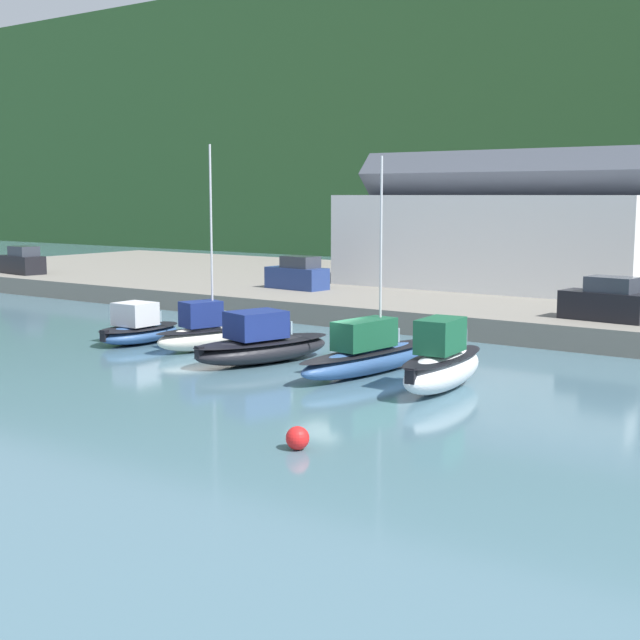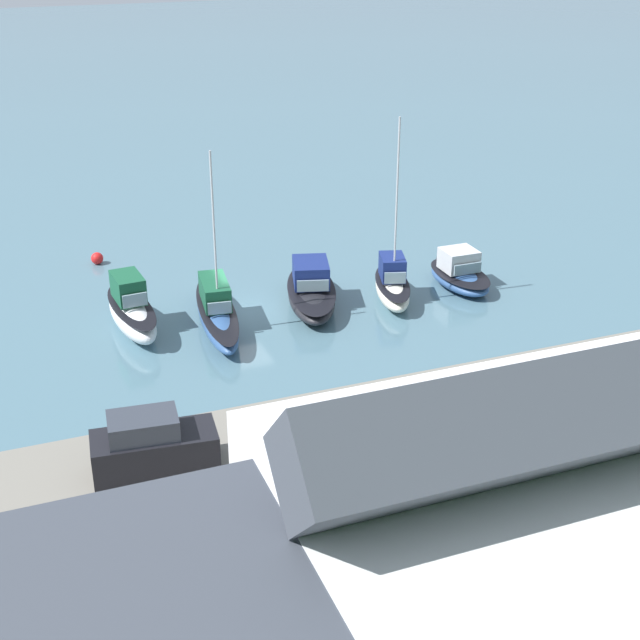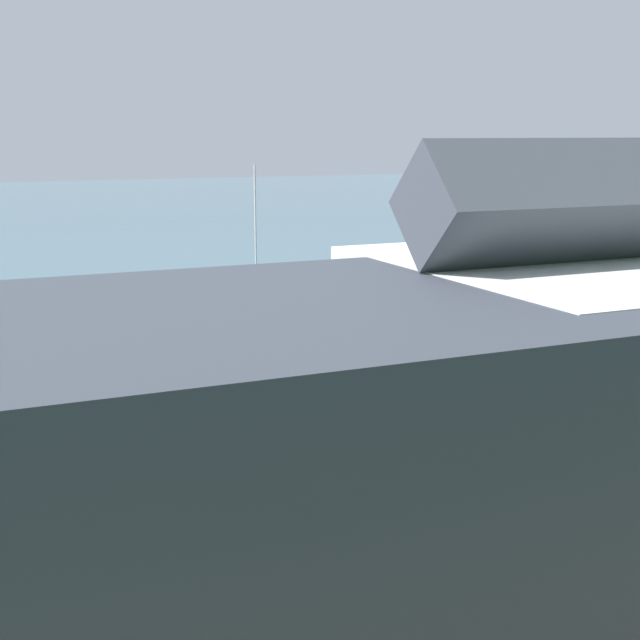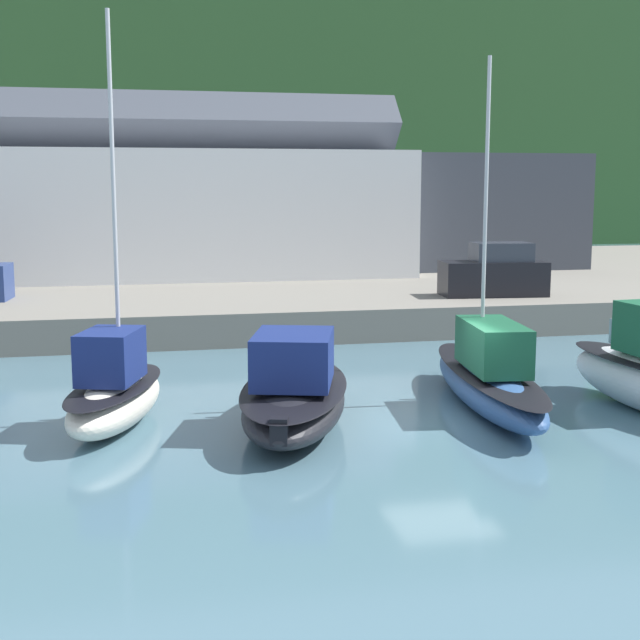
% 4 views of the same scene
% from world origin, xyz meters
% --- Properties ---
extents(ground_plane, '(320.00, 320.00, 0.00)m').
position_xyz_m(ground_plane, '(0.00, 0.00, 0.00)').
color(ground_plane, slate).
extents(quay_promenade, '(106.24, 28.89, 1.22)m').
position_xyz_m(quay_promenade, '(0.00, 25.31, 0.61)').
color(quay_promenade, gray).
rests_on(quay_promenade, ground_plane).
extents(yacht_club_building, '(18.57, 9.90, 6.08)m').
position_xyz_m(yacht_club_building, '(7.47, 28.17, 4.26)').
color(yacht_club_building, '#3D424C').
rests_on(yacht_club_building, quay_promenade).
extents(moored_boat_0, '(2.46, 4.80, 2.06)m').
position_xyz_m(moored_boat_0, '(-11.89, 0.91, 0.72)').
color(moored_boat_0, '#33568E').
rests_on(moored_boat_0, ground_plane).
extents(moored_boat_1, '(3.14, 5.46, 9.67)m').
position_xyz_m(moored_boat_1, '(-7.72, 1.27, 0.88)').
color(moored_boat_1, white).
rests_on(moored_boat_1, ground_plane).
extents(moored_boat_2, '(4.28, 7.33, 2.31)m').
position_xyz_m(moored_boat_2, '(-3.56, 0.38, 0.83)').
color(moored_boat_2, black).
rests_on(moored_boat_2, ground_plane).
extents(moored_boat_3, '(2.74, 8.55, 8.91)m').
position_xyz_m(moored_boat_3, '(1.62, 1.07, 0.84)').
color(moored_boat_3, '#33568E').
rests_on(moored_boat_3, ground_plane).
extents(moored_boat_4, '(2.25, 6.23, 2.78)m').
position_xyz_m(moored_boat_4, '(5.55, -0.01, 1.02)').
color(moored_boat_4, white).
rests_on(moored_boat_4, ground_plane).
extents(parked_car_0, '(4.36, 2.22, 2.16)m').
position_xyz_m(parked_car_0, '(7.25, 13.91, 2.14)').
color(parked_car_0, black).
rests_on(parked_car_0, quay_promenade).
extents(mooring_buoy_1, '(0.69, 0.69, 0.69)m').
position_xyz_m(mooring_buoy_1, '(5.85, -9.55, 0.35)').
color(mooring_buoy_1, red).
rests_on(mooring_buoy_1, ground_plane).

